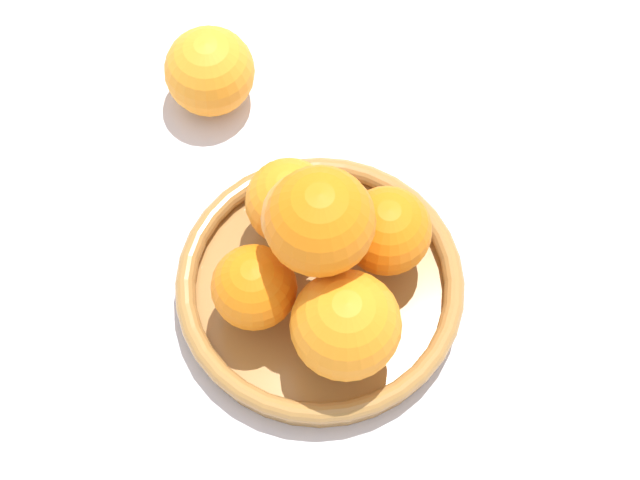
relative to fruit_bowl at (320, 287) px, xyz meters
name	(u,v)px	position (x,y,z in m)	size (l,w,h in m)	color
ground_plane	(320,295)	(0.00, 0.00, -0.02)	(4.00, 4.00, 0.00)	silver
fruit_bowl	(320,287)	(0.00, 0.00, 0.00)	(0.23, 0.23, 0.03)	#A57238
orange_pile	(321,252)	(0.00, 0.00, 0.07)	(0.18, 0.17, 0.14)	orange
stray_orange	(210,71)	(0.20, 0.10, 0.02)	(0.08, 0.08, 0.08)	orange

